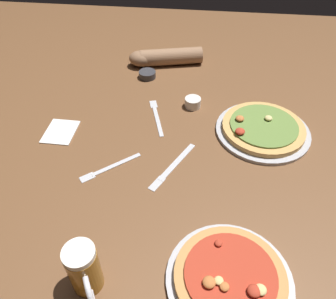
{
  "coord_description": "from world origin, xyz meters",
  "views": [
    {
      "loc": [
        0.09,
        -0.76,
        0.75
      ],
      "look_at": [
        0.0,
        0.0,
        0.02
      ],
      "focal_mm": 35.8,
      "sensor_mm": 36.0,
      "label": 1
    }
  ],
  "objects_px": {
    "pizza_plate_far": "(263,129)",
    "knife_right": "(173,166)",
    "beer_mug_dark": "(84,270)",
    "napkin_folded": "(60,131)",
    "pizza_plate_near": "(230,278)",
    "fork_spare": "(157,116)",
    "diner_arm": "(163,57)",
    "ramekin_butter": "(147,75)",
    "fork_left": "(109,167)",
    "ramekin_sauce": "(193,103)"
  },
  "relations": [
    {
      "from": "beer_mug_dark",
      "to": "diner_arm",
      "type": "xyz_separation_m",
      "value": [
        0.04,
        1.01,
        -0.03
      ]
    },
    {
      "from": "pizza_plate_far",
      "to": "napkin_folded",
      "type": "distance_m",
      "value": 0.69
    },
    {
      "from": "beer_mug_dark",
      "to": "napkin_folded",
      "type": "distance_m",
      "value": 0.57
    },
    {
      "from": "fork_left",
      "to": "pizza_plate_far",
      "type": "bearing_deg",
      "value": 24.98
    },
    {
      "from": "napkin_folded",
      "to": "pizza_plate_near",
      "type": "bearing_deg",
      "value": -39.23
    },
    {
      "from": "pizza_plate_far",
      "to": "fork_spare",
      "type": "distance_m",
      "value": 0.38
    },
    {
      "from": "pizza_plate_far",
      "to": "pizza_plate_near",
      "type": "bearing_deg",
      "value": -102.59
    },
    {
      "from": "diner_arm",
      "to": "fork_left",
      "type": "bearing_deg",
      "value": -97.44
    },
    {
      "from": "napkin_folded",
      "to": "fork_spare",
      "type": "relative_size",
      "value": 0.61
    },
    {
      "from": "pizza_plate_far",
      "to": "napkin_folded",
      "type": "bearing_deg",
      "value": -173.51
    },
    {
      "from": "pizza_plate_far",
      "to": "ramekin_butter",
      "type": "distance_m",
      "value": 0.54
    },
    {
      "from": "knife_right",
      "to": "pizza_plate_near",
      "type": "bearing_deg",
      "value": -64.34
    },
    {
      "from": "pizza_plate_far",
      "to": "diner_arm",
      "type": "relative_size",
      "value": 1.0
    },
    {
      "from": "pizza_plate_far",
      "to": "ramekin_butter",
      "type": "height_order",
      "value": "pizza_plate_far"
    },
    {
      "from": "fork_spare",
      "to": "diner_arm",
      "type": "xyz_separation_m",
      "value": [
        -0.02,
        0.38,
        0.03
      ]
    },
    {
      "from": "ramekin_butter",
      "to": "fork_spare",
      "type": "xyz_separation_m",
      "value": [
        0.08,
        -0.26,
        -0.01
      ]
    },
    {
      "from": "diner_arm",
      "to": "ramekin_sauce",
      "type": "bearing_deg",
      "value": -63.16
    },
    {
      "from": "ramekin_sauce",
      "to": "ramekin_butter",
      "type": "bearing_deg",
      "value": 137.65
    },
    {
      "from": "pizza_plate_near",
      "to": "beer_mug_dark",
      "type": "xyz_separation_m",
      "value": [
        -0.32,
        -0.04,
        0.05
      ]
    },
    {
      "from": "pizza_plate_near",
      "to": "ramekin_sauce",
      "type": "bearing_deg",
      "value": 100.72
    },
    {
      "from": "fork_spare",
      "to": "diner_arm",
      "type": "height_order",
      "value": "diner_arm"
    },
    {
      "from": "pizza_plate_near",
      "to": "diner_arm",
      "type": "bearing_deg",
      "value": 106.02
    },
    {
      "from": "beer_mug_dark",
      "to": "pizza_plate_far",
      "type": "bearing_deg",
      "value": 53.19
    },
    {
      "from": "ramekin_butter",
      "to": "fork_spare",
      "type": "height_order",
      "value": "ramekin_butter"
    },
    {
      "from": "ramekin_sauce",
      "to": "ramekin_butter",
      "type": "height_order",
      "value": "ramekin_sauce"
    },
    {
      "from": "knife_right",
      "to": "diner_arm",
      "type": "relative_size",
      "value": 0.67
    },
    {
      "from": "pizza_plate_far",
      "to": "knife_right",
      "type": "height_order",
      "value": "pizza_plate_far"
    },
    {
      "from": "pizza_plate_far",
      "to": "fork_left",
      "type": "xyz_separation_m",
      "value": [
        -0.48,
        -0.22,
        -0.01
      ]
    },
    {
      "from": "ramekin_butter",
      "to": "knife_right",
      "type": "height_order",
      "value": "ramekin_butter"
    },
    {
      "from": "napkin_folded",
      "to": "fork_left",
      "type": "bearing_deg",
      "value": -34.96
    },
    {
      "from": "beer_mug_dark",
      "to": "ramekin_sauce",
      "type": "height_order",
      "value": "beer_mug_dark"
    },
    {
      "from": "pizza_plate_near",
      "to": "fork_spare",
      "type": "xyz_separation_m",
      "value": [
        -0.25,
        0.59,
        -0.01
      ]
    },
    {
      "from": "ramekin_butter",
      "to": "napkin_folded",
      "type": "bearing_deg",
      "value": -122.1
    },
    {
      "from": "ramekin_butter",
      "to": "napkin_folded",
      "type": "distance_m",
      "value": 0.45
    },
    {
      "from": "pizza_plate_near",
      "to": "knife_right",
      "type": "height_order",
      "value": "pizza_plate_near"
    },
    {
      "from": "ramekin_sauce",
      "to": "fork_spare",
      "type": "height_order",
      "value": "ramekin_sauce"
    },
    {
      "from": "beer_mug_dark",
      "to": "knife_right",
      "type": "xyz_separation_m",
      "value": [
        0.15,
        0.39,
        -0.06
      ]
    },
    {
      "from": "ramekin_butter",
      "to": "diner_arm",
      "type": "bearing_deg",
      "value": 65.62
    },
    {
      "from": "fork_spare",
      "to": "fork_left",
      "type": "bearing_deg",
      "value": -112.12
    },
    {
      "from": "pizza_plate_far",
      "to": "beer_mug_dark",
      "type": "distance_m",
      "value": 0.73
    },
    {
      "from": "beer_mug_dark",
      "to": "fork_spare",
      "type": "xyz_separation_m",
      "value": [
        0.07,
        0.63,
        -0.06
      ]
    },
    {
      "from": "ramekin_sauce",
      "to": "napkin_folded",
      "type": "height_order",
      "value": "ramekin_sauce"
    },
    {
      "from": "beer_mug_dark",
      "to": "fork_left",
      "type": "bearing_deg",
      "value": 96.61
    },
    {
      "from": "ramekin_butter",
      "to": "napkin_folded",
      "type": "xyz_separation_m",
      "value": [
        -0.24,
        -0.38,
        -0.01
      ]
    },
    {
      "from": "napkin_folded",
      "to": "ramekin_butter",
      "type": "bearing_deg",
      "value": 57.9
    },
    {
      "from": "napkin_folded",
      "to": "fork_left",
      "type": "distance_m",
      "value": 0.25
    },
    {
      "from": "pizza_plate_far",
      "to": "ramekin_sauce",
      "type": "xyz_separation_m",
      "value": [
        -0.25,
        0.12,
        0.0
      ]
    },
    {
      "from": "ramekin_sauce",
      "to": "knife_right",
      "type": "bearing_deg",
      "value": -97.29
    },
    {
      "from": "pizza_plate_near",
      "to": "pizza_plate_far",
      "type": "xyz_separation_m",
      "value": [
        0.12,
        0.54,
        -0.0
      ]
    },
    {
      "from": "fork_left",
      "to": "diner_arm",
      "type": "xyz_separation_m",
      "value": [
        0.08,
        0.64,
        0.03
      ]
    }
  ]
}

